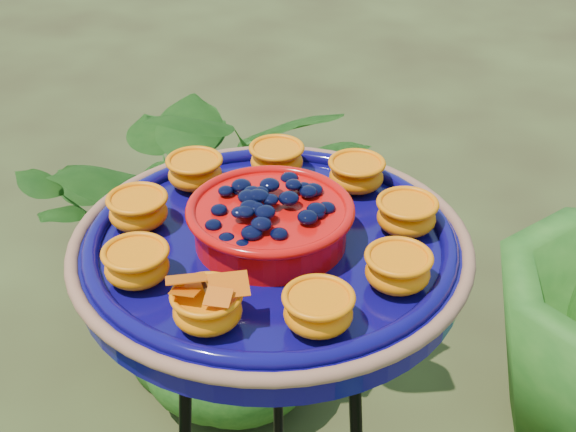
% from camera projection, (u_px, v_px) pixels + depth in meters
% --- Properties ---
extents(feeder_dish, '(0.54, 0.54, 0.11)m').
position_uv_depth(feeder_dish, '(271.00, 242.00, 0.96)').
color(feeder_dish, '#0B064E').
rests_on(feeder_dish, tripod_stand).
extents(shrub_back_left, '(0.92, 0.84, 0.85)m').
position_uv_depth(shrub_back_left, '(204.00, 223.00, 1.96)').
color(shrub_back_left, '#1B4C14').
rests_on(shrub_back_left, ground).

